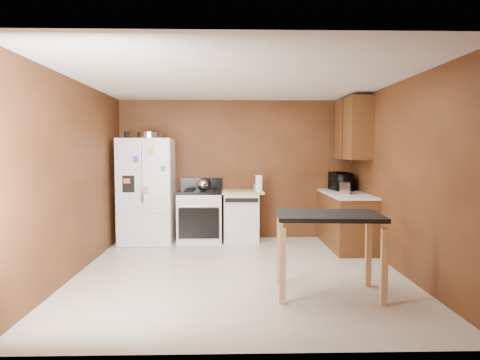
{
  "coord_description": "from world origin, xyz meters",
  "views": [
    {
      "loc": [
        -0.13,
        -5.51,
        1.6
      ],
      "look_at": [
        0.03,
        0.85,
        1.16
      ],
      "focal_mm": 32.0,
      "sensor_mm": 36.0,
      "label": 1
    }
  ],
  "objects_px": {
    "dishwasher": "(241,215)",
    "island": "(329,227)",
    "pen_cup": "(127,135)",
    "refrigerator": "(147,191)",
    "roasting_pan": "(150,135)",
    "kettle": "(203,185)",
    "microwave": "(341,182)",
    "gas_range": "(200,215)",
    "green_canister": "(256,187)",
    "paper_towel": "(259,183)",
    "toaster": "(345,188)"
  },
  "relations": [
    {
      "from": "paper_towel",
      "to": "microwave",
      "type": "relative_size",
      "value": 0.55
    },
    {
      "from": "paper_towel",
      "to": "toaster",
      "type": "distance_m",
      "value": 1.45
    },
    {
      "from": "green_canister",
      "to": "microwave",
      "type": "distance_m",
      "value": 1.49
    },
    {
      "from": "toaster",
      "to": "gas_range",
      "type": "relative_size",
      "value": 0.24
    },
    {
      "from": "microwave",
      "to": "gas_range",
      "type": "distance_m",
      "value": 2.54
    },
    {
      "from": "refrigerator",
      "to": "gas_range",
      "type": "bearing_deg",
      "value": 3.81
    },
    {
      "from": "refrigerator",
      "to": "dishwasher",
      "type": "bearing_deg",
      "value": 2.99
    },
    {
      "from": "roasting_pan",
      "to": "paper_towel",
      "type": "xyz_separation_m",
      "value": [
        1.87,
        -0.03,
        -0.82
      ]
    },
    {
      "from": "pen_cup",
      "to": "gas_range",
      "type": "bearing_deg",
      "value": 5.56
    },
    {
      "from": "kettle",
      "to": "microwave",
      "type": "relative_size",
      "value": 0.39
    },
    {
      "from": "roasting_pan",
      "to": "toaster",
      "type": "bearing_deg",
      "value": -9.9
    },
    {
      "from": "green_canister",
      "to": "roasting_pan",
      "type": "bearing_deg",
      "value": -175.75
    },
    {
      "from": "green_canister",
      "to": "gas_range",
      "type": "relative_size",
      "value": 0.1
    },
    {
      "from": "toaster",
      "to": "gas_range",
      "type": "distance_m",
      "value": 2.51
    },
    {
      "from": "refrigerator",
      "to": "microwave",
      "type": "bearing_deg",
      "value": 0.72
    },
    {
      "from": "paper_towel",
      "to": "refrigerator",
      "type": "bearing_deg",
      "value": 178.75
    },
    {
      "from": "roasting_pan",
      "to": "pen_cup",
      "type": "bearing_deg",
      "value": -172.32
    },
    {
      "from": "roasting_pan",
      "to": "kettle",
      "type": "bearing_deg",
      "value": 1.89
    },
    {
      "from": "paper_towel",
      "to": "gas_range",
      "type": "bearing_deg",
      "value": 174.26
    },
    {
      "from": "microwave",
      "to": "island",
      "type": "distance_m",
      "value": 2.93
    },
    {
      "from": "pen_cup",
      "to": "kettle",
      "type": "relative_size",
      "value": 0.58
    },
    {
      "from": "kettle",
      "to": "island",
      "type": "xyz_separation_m",
      "value": [
        1.56,
        -2.77,
        -0.24
      ]
    },
    {
      "from": "green_canister",
      "to": "refrigerator",
      "type": "bearing_deg",
      "value": -176.12
    },
    {
      "from": "microwave",
      "to": "paper_towel",
      "type": "bearing_deg",
      "value": 85.37
    },
    {
      "from": "roasting_pan",
      "to": "gas_range",
      "type": "bearing_deg",
      "value": 4.6
    },
    {
      "from": "gas_range",
      "to": "kettle",
      "type": "bearing_deg",
      "value": -36.82
    },
    {
      "from": "roasting_pan",
      "to": "dishwasher",
      "type": "bearing_deg",
      "value": 3.38
    },
    {
      "from": "green_canister",
      "to": "refrigerator",
      "type": "distance_m",
      "value": 1.9
    },
    {
      "from": "green_canister",
      "to": "dishwasher",
      "type": "distance_m",
      "value": 0.56
    },
    {
      "from": "gas_range",
      "to": "dishwasher",
      "type": "relative_size",
      "value": 1.24
    },
    {
      "from": "pen_cup",
      "to": "toaster",
      "type": "relative_size",
      "value": 0.45
    },
    {
      "from": "toaster",
      "to": "microwave",
      "type": "height_order",
      "value": "microwave"
    },
    {
      "from": "island",
      "to": "pen_cup",
      "type": "bearing_deg",
      "value": 136.54
    },
    {
      "from": "dishwasher",
      "to": "island",
      "type": "distance_m",
      "value": 2.98
    },
    {
      "from": "green_canister",
      "to": "dishwasher",
      "type": "bearing_deg",
      "value": -170.72
    },
    {
      "from": "gas_range",
      "to": "toaster",
      "type": "bearing_deg",
      "value": -14.87
    },
    {
      "from": "roasting_pan",
      "to": "toaster",
      "type": "distance_m",
      "value": 3.38
    },
    {
      "from": "microwave",
      "to": "dishwasher",
      "type": "bearing_deg",
      "value": 80.61
    },
    {
      "from": "island",
      "to": "dishwasher",
      "type": "bearing_deg",
      "value": 107.4
    },
    {
      "from": "dishwasher",
      "to": "pen_cup",
      "type": "bearing_deg",
      "value": -175.78
    },
    {
      "from": "toaster",
      "to": "microwave",
      "type": "relative_size",
      "value": 0.51
    },
    {
      "from": "microwave",
      "to": "pen_cup",
      "type": "bearing_deg",
      "value": 83.58
    },
    {
      "from": "pen_cup",
      "to": "island",
      "type": "height_order",
      "value": "pen_cup"
    },
    {
      "from": "paper_towel",
      "to": "refrigerator",
      "type": "xyz_separation_m",
      "value": [
        -1.93,
        0.04,
        -0.13
      ]
    },
    {
      "from": "roasting_pan",
      "to": "paper_towel",
      "type": "relative_size",
      "value": 1.5
    },
    {
      "from": "refrigerator",
      "to": "gas_range",
      "type": "relative_size",
      "value": 1.64
    },
    {
      "from": "roasting_pan",
      "to": "paper_towel",
      "type": "height_order",
      "value": "roasting_pan"
    },
    {
      "from": "pen_cup",
      "to": "refrigerator",
      "type": "bearing_deg",
      "value": 10.52
    },
    {
      "from": "gas_range",
      "to": "island",
      "type": "height_order",
      "value": "gas_range"
    },
    {
      "from": "roasting_pan",
      "to": "refrigerator",
      "type": "height_order",
      "value": "roasting_pan"
    }
  ]
}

